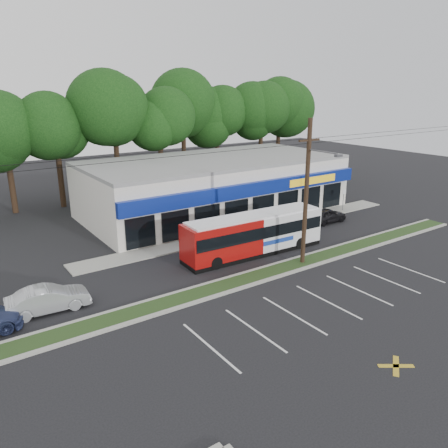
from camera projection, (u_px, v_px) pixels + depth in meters
name	position (u px, v px, depth m)	size (l,w,h in m)	color
ground	(280.00, 278.00, 28.35)	(120.00, 120.00, 0.00)	black
grass_strip	(270.00, 272.00, 29.12)	(40.00, 1.60, 0.12)	#263817
curb_south	(278.00, 277.00, 28.45)	(40.00, 0.25, 0.14)	#9E9E93
curb_north	(262.00, 268.00, 29.78)	(40.00, 0.25, 0.14)	#9E9E93
sidewalk	(254.00, 229.00, 38.11)	(32.00, 2.20, 0.10)	#9E9E93
strip_mall	(215.00, 185.00, 43.04)	(25.00, 12.55, 5.30)	beige
utility_pole	(305.00, 189.00, 29.00)	(50.00, 2.77, 10.00)	black
lamp_post	(307.00, 191.00, 40.43)	(0.30, 0.30, 4.25)	black
sign_post	(344.00, 196.00, 43.30)	(0.45, 0.10, 2.23)	#59595E
tree_line	(153.00, 120.00, 48.41)	(46.76, 6.76, 11.83)	black
metrobus	(254.00, 233.00, 32.17)	(11.33, 2.83, 3.03)	#9D0E0C
car_dark	(326.00, 215.00, 39.87)	(1.63, 4.05, 1.38)	black
car_silver	(48.00, 299.00, 24.00)	(1.53, 4.38, 1.44)	#A5A8AC
pedestrian_a	(239.00, 232.00, 34.76)	(0.62, 0.40, 1.69)	silver
pedestrian_b	(256.00, 232.00, 34.94)	(0.75, 0.59, 1.55)	beige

